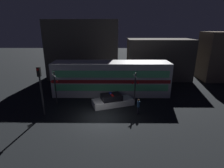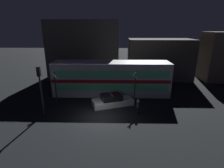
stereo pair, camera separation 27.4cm
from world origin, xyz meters
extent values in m
plane|color=black|center=(0.00, 0.00, 0.00)|extent=(120.00, 120.00, 0.00)
cube|color=silver|center=(0.84, 6.63, 2.12)|extent=(14.56, 3.01, 4.23)
cube|color=maroon|center=(0.84, 5.12, 2.12)|extent=(14.27, 0.03, 0.42)
cube|color=#59D88C|center=(0.84, 5.12, 1.35)|extent=(13.83, 0.02, 0.85)
cube|color=#59D88C|center=(0.84, 5.12, 3.05)|extent=(13.83, 0.02, 0.85)
cube|color=silver|center=(1.08, 3.17, 0.33)|extent=(4.84, 3.18, 0.66)
cube|color=black|center=(0.91, 3.11, 0.95)|extent=(2.56, 2.21, 0.59)
cube|color=red|center=(1.00, 2.85, 1.31)|extent=(0.37, 0.58, 0.12)
cube|color=blue|center=(0.82, 3.37, 1.31)|extent=(0.37, 0.58, 0.12)
cylinder|color=black|center=(3.62, 1.04, 0.38)|extent=(0.23, 0.23, 0.76)
cylinder|color=navy|center=(3.62, 1.04, 1.07)|extent=(0.27, 0.27, 0.63)
sphere|color=brown|center=(3.62, 1.04, 1.49)|extent=(0.20, 0.20, 0.20)
cylinder|color=#2D2D33|center=(3.53, 3.47, 1.83)|extent=(0.13, 0.13, 3.65)
sphere|color=red|center=(3.24, 3.33, 2.56)|extent=(0.26, 0.26, 0.26)
sphere|color=red|center=(3.82, 3.33, 2.56)|extent=(0.26, 0.26, 0.26)
cube|color=white|center=(3.53, 3.38, 3.22)|extent=(0.58, 0.03, 0.58)
cylinder|color=#2D2D33|center=(-5.41, 3.67, 1.85)|extent=(0.13, 0.13, 3.70)
sphere|color=red|center=(-5.69, 3.53, 2.59)|extent=(0.26, 0.26, 0.26)
sphere|color=red|center=(-5.12, 3.53, 2.59)|extent=(0.26, 0.26, 0.26)
cube|color=white|center=(-5.41, 3.59, 3.26)|extent=(0.58, 0.03, 0.58)
cylinder|color=#2D2D33|center=(-5.75, 0.71, 1.99)|extent=(0.16, 0.16, 3.98)
cube|color=black|center=(-5.75, 0.71, 4.43)|extent=(0.30, 0.30, 0.90)
sphere|color=red|center=(-5.75, 0.51, 4.69)|extent=(0.23, 0.23, 0.23)
cube|color=#47423D|center=(-4.01, 15.65, 4.75)|extent=(11.67, 6.14, 9.49)
cube|color=#47423D|center=(8.64, 14.14, 3.27)|extent=(10.24, 4.89, 6.55)
camera|label=1|loc=(1.12, -14.83, 8.31)|focal=28.00mm
camera|label=2|loc=(1.40, -14.83, 8.31)|focal=28.00mm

